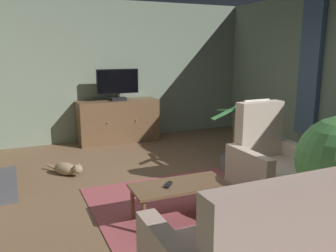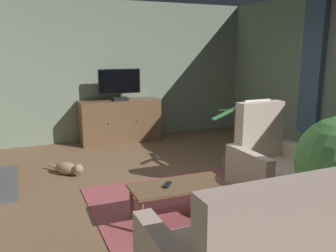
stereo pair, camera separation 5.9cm
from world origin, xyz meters
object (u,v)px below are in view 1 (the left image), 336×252
object	(u,v)px
coffee_table	(180,188)
tv_remote	(168,185)
armchair_in_far_corner	(270,167)
cat	(67,169)
tv_cabinet	(118,122)
television	(118,84)
potted_plant_small_fern_corner	(234,159)

from	to	relation	value
coffee_table	tv_remote	distance (m)	0.15
armchair_in_far_corner	cat	xyz separation A→B (m)	(-2.31, 1.77, -0.26)
tv_cabinet	coffee_table	bearing A→B (deg)	-95.31
cat	tv_cabinet	bearing A→B (deg)	52.14
television	armchair_in_far_corner	xyz separation A→B (m)	(1.04, -3.35, -0.82)
coffee_table	cat	bearing A→B (deg)	115.74
tv_remote	potted_plant_small_fern_corner	bearing A→B (deg)	-15.56
armchair_in_far_corner	cat	world-z (taller)	armchair_in_far_corner
tv_cabinet	armchair_in_far_corner	xyz separation A→B (m)	(1.04, -3.40, -0.04)
tv_cabinet	armchair_in_far_corner	size ratio (longest dim) A/B	1.33
armchair_in_far_corner	potted_plant_small_fern_corner	distance (m)	0.94
tv_remote	armchair_in_far_corner	xyz separation A→B (m)	(1.51, 0.16, -0.06)
tv_cabinet	armchair_in_far_corner	bearing A→B (deg)	-72.98
television	potted_plant_small_fern_corner	world-z (taller)	television
armchair_in_far_corner	potted_plant_small_fern_corner	world-z (taller)	armchair_in_far_corner
potted_plant_small_fern_corner	tv_cabinet	bearing A→B (deg)	114.22
tv_cabinet	potted_plant_small_fern_corner	xyz separation A→B (m)	(1.12, -2.48, -0.22)
tv_remote	armchair_in_far_corner	size ratio (longest dim) A/B	0.14
television	coffee_table	world-z (taller)	television
coffee_table	cat	distance (m)	2.17
armchair_in_far_corner	cat	distance (m)	2.92
tv_remote	tv_cabinet	bearing A→B (deg)	32.79
potted_plant_small_fern_corner	cat	distance (m)	2.53
television	armchair_in_far_corner	bearing A→B (deg)	-72.73
potted_plant_small_fern_corner	cat	world-z (taller)	potted_plant_small_fern_corner
television	potted_plant_small_fern_corner	bearing A→B (deg)	-65.32
tv_cabinet	cat	world-z (taller)	tv_cabinet
coffee_table	armchair_in_far_corner	bearing A→B (deg)	6.74
tv_cabinet	tv_remote	size ratio (longest dim) A/B	9.40
television	cat	size ratio (longest dim) A/B	1.39
tv_cabinet	television	distance (m)	0.78
tv_remote	coffee_table	bearing A→B (deg)	-52.12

